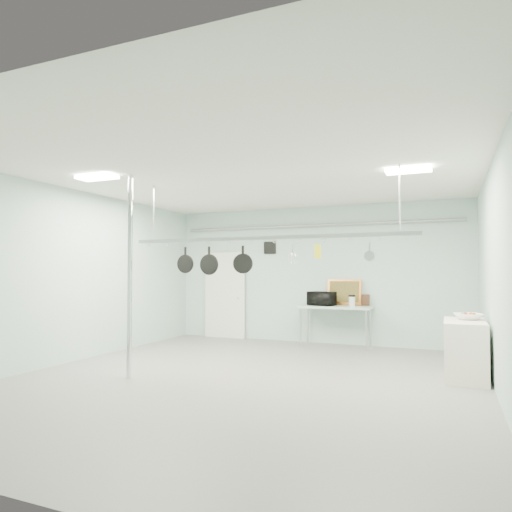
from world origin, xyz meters
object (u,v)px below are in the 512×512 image
at_px(chrome_pole, 130,276).
at_px(skillet_left, 185,260).
at_px(coffee_canister, 352,301).
at_px(skillet_right, 243,259).
at_px(side_cabinet, 465,350).
at_px(microwave, 322,299).
at_px(fruit_bowl, 468,317).
at_px(skillet_mid, 209,261).
at_px(prep_table, 335,309).
at_px(pot_rack, 263,236).

distance_m(chrome_pole, skillet_left, 1.04).
height_order(coffee_canister, skillet_right, skillet_right).
bearing_deg(side_cabinet, microwave, 142.84).
distance_m(fruit_bowl, skillet_left, 4.71).
height_order(microwave, skillet_left, skillet_left).
bearing_deg(side_cabinet, skillet_right, -161.58).
xyz_separation_m(skillet_mid, skillet_right, (0.62, 0.00, 0.02)).
bearing_deg(chrome_pole, prep_table, 61.29).
bearing_deg(microwave, skillet_left, 82.57).
distance_m(side_cabinet, skillet_mid, 4.31).
xyz_separation_m(chrome_pole, coffee_canister, (2.67, 4.22, -0.59)).
relative_size(chrome_pole, skillet_left, 7.21).
bearing_deg(skillet_mid, microwave, 73.05).
distance_m(prep_table, fruit_bowl, 3.32).
xyz_separation_m(coffee_canister, skillet_right, (-1.12, -3.32, 0.86)).
bearing_deg(fruit_bowl, skillet_right, -159.70).
bearing_deg(microwave, chrome_pole, 82.22).
height_order(fruit_bowl, skillet_left, skillet_left).
xyz_separation_m(fruit_bowl, skillet_right, (-3.36, -1.24, 0.92)).
bearing_deg(skillet_left, coffee_canister, 55.82).
distance_m(prep_table, side_cabinet, 3.39).
bearing_deg(fruit_bowl, prep_table, 141.72).
distance_m(chrome_pole, microwave, 4.65).
distance_m(side_cabinet, pot_rack, 3.62).
bearing_deg(fruit_bowl, side_cabinet, -111.79).
xyz_separation_m(microwave, skillet_left, (-1.55, -3.25, 0.80)).
bearing_deg(skillet_right, fruit_bowl, 5.53).
bearing_deg(pot_rack, fruit_bowl, 22.46).
bearing_deg(pot_rack, chrome_pole, -154.65).
xyz_separation_m(pot_rack, skillet_right, (-0.35, 0.00, -0.36)).
distance_m(side_cabinet, skillet_left, 4.74).
bearing_deg(coffee_canister, microwave, -173.96).
height_order(pot_rack, microwave, pot_rack).
distance_m(fruit_bowl, skillet_right, 3.70).
bearing_deg(coffee_canister, fruit_bowl, -42.87).
height_order(coffee_canister, skillet_mid, skillet_mid).
height_order(microwave, skillet_mid, skillet_mid).
relative_size(prep_table, skillet_right, 3.69).
relative_size(microwave, skillet_mid, 1.19).
xyz_separation_m(side_cabinet, skillet_mid, (-3.93, -1.10, 1.40)).
height_order(side_cabinet, skillet_right, skillet_right).
height_order(chrome_pole, side_cabinet, chrome_pole).
height_order(chrome_pole, skillet_mid, chrome_pole).
relative_size(prep_table, side_cabinet, 1.33).
relative_size(prep_table, microwave, 2.85).
distance_m(chrome_pole, coffee_canister, 5.03).
bearing_deg(side_cabinet, coffee_canister, 134.49).
relative_size(side_cabinet, coffee_canister, 5.77).
bearing_deg(chrome_pole, pot_rack, 25.35).
height_order(microwave, coffee_canister, microwave).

